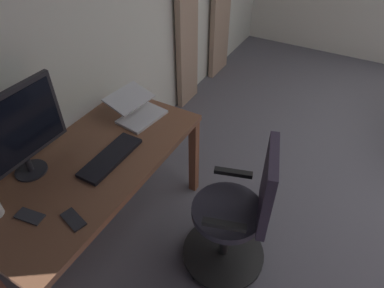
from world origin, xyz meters
name	(u,v)px	position (x,y,z in m)	size (l,w,h in m)	color
desk	(94,171)	(1.40, -2.11, 0.65)	(1.46, 0.72, 0.74)	brown
office_chair	(238,217)	(1.14, -1.24, 0.45)	(0.56, 0.56, 0.99)	black
computer_monitor	(14,132)	(1.63, -2.35, 1.02)	(0.60, 0.18, 0.51)	#232328
computer_keyboard	(111,157)	(1.33, -2.02, 0.75)	(0.44, 0.15, 0.02)	black
laptop	(137,110)	(0.89, -2.13, 0.79)	(0.35, 0.35, 0.15)	silver
cell_phone_face_up	(30,216)	(1.86, -2.09, 0.74)	(0.07, 0.14, 0.01)	#333338
cell_phone_by_monitor	(73,219)	(1.77, -1.89, 0.74)	(0.07, 0.14, 0.01)	#232328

